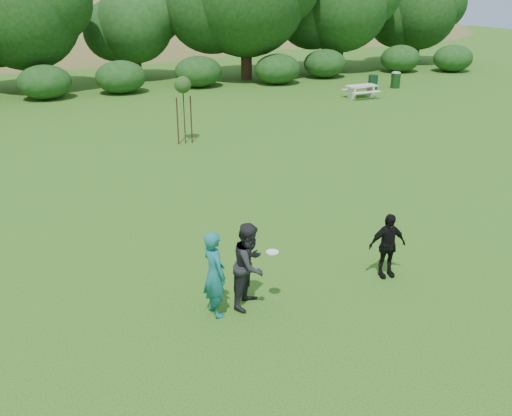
% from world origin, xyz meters
% --- Properties ---
extents(ground, '(120.00, 120.00, 0.00)m').
position_xyz_m(ground, '(0.00, 0.00, 0.00)').
color(ground, '#19470C').
rests_on(ground, ground).
extents(player_teal, '(0.55, 0.75, 1.89)m').
position_xyz_m(player_teal, '(-2.06, 0.36, 0.95)').
color(player_teal, '#17666A').
rests_on(player_teal, ground).
extents(player_grey, '(1.17, 1.16, 1.90)m').
position_xyz_m(player_grey, '(-1.25, 0.43, 0.95)').
color(player_grey, black).
rests_on(player_grey, ground).
extents(player_black, '(0.97, 0.50, 1.59)m').
position_xyz_m(player_black, '(2.20, 0.34, 0.79)').
color(player_black, black).
rests_on(player_black, ground).
extents(trash_can_near, '(0.60, 0.60, 0.90)m').
position_xyz_m(trash_can_near, '(15.91, 21.20, 0.45)').
color(trash_can_near, '#12321E').
rests_on(trash_can_near, ground).
extents(frisbee, '(0.27, 0.27, 0.03)m').
position_xyz_m(frisbee, '(-0.85, 0.15, 1.30)').
color(frisbee, white).
rests_on(frisbee, ground).
extents(sapling, '(0.70, 0.70, 2.85)m').
position_xyz_m(sapling, '(1.21, 13.53, 2.42)').
color(sapling, '#371F15').
rests_on(sapling, ground).
extents(picnic_table, '(1.80, 1.48, 0.76)m').
position_xyz_m(picnic_table, '(13.65, 19.06, 0.52)').
color(picnic_table, '#BBB8AC').
rests_on(picnic_table, ground).
extents(trash_can_lidded, '(0.60, 0.60, 1.05)m').
position_xyz_m(trash_can_lidded, '(17.55, 21.07, 0.54)').
color(trash_can_lidded, '#153914').
rests_on(trash_can_lidded, ground).
extents(hillside, '(150.00, 72.00, 52.00)m').
position_xyz_m(hillside, '(-0.56, 68.45, -11.97)').
color(hillside, olive).
rests_on(hillside, ground).
extents(tree_row, '(53.92, 10.38, 9.62)m').
position_xyz_m(tree_row, '(3.23, 28.68, 4.87)').
color(tree_row, '#3A2616').
rests_on(tree_row, ground).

